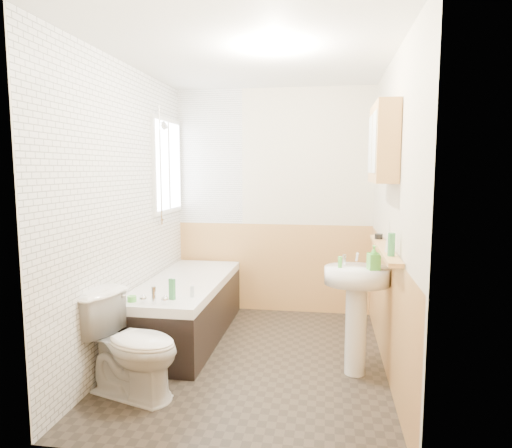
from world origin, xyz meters
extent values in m
plane|color=black|center=(0.00, 0.00, 0.00)|extent=(2.80, 2.80, 0.00)
plane|color=white|center=(0.00, 0.00, 2.50)|extent=(2.80, 2.80, 0.00)
cube|color=beige|center=(0.00, 1.41, 1.25)|extent=(2.20, 0.02, 2.50)
cube|color=beige|center=(0.00, -1.41, 1.25)|extent=(2.20, 0.02, 2.50)
cube|color=beige|center=(-1.11, 0.00, 1.25)|extent=(0.02, 2.80, 2.50)
cube|color=beige|center=(1.11, 0.00, 1.25)|extent=(0.02, 2.80, 2.50)
cube|color=tan|center=(1.09, 0.00, 0.50)|extent=(0.01, 2.80, 1.00)
cube|color=tan|center=(0.00, -1.39, 0.50)|extent=(2.20, 0.01, 1.00)
cube|color=tan|center=(0.00, 1.39, 0.50)|extent=(2.20, 0.01, 1.00)
cube|color=white|center=(-1.09, 0.00, 1.25)|extent=(0.01, 2.80, 2.50)
cube|color=white|center=(-0.73, 1.39, 1.75)|extent=(0.75, 0.01, 1.50)
cube|color=white|center=(-1.07, 0.95, 1.65)|extent=(0.03, 0.79, 0.99)
cube|color=white|center=(-1.05, 0.95, 1.65)|extent=(0.01, 0.70, 0.90)
cube|color=white|center=(-1.05, 0.95, 1.65)|extent=(0.01, 0.04, 0.90)
cube|color=black|center=(-0.73, 0.44, 0.24)|extent=(0.70, 1.81, 0.49)
cube|color=white|center=(-0.73, 0.44, 0.53)|extent=(0.70, 1.81, 0.08)
cube|color=white|center=(-0.73, 0.44, 0.52)|extent=(0.56, 1.67, 0.04)
cylinder|color=silver|center=(-0.73, -0.37, 0.64)|extent=(0.04, 0.04, 0.14)
sphere|color=silver|center=(-0.82, -0.37, 0.61)|extent=(0.06, 0.06, 0.06)
sphere|color=silver|center=(-0.64, -0.37, 0.61)|extent=(0.06, 0.06, 0.06)
cylinder|color=silver|center=(-1.05, 0.68, 1.65)|extent=(0.02, 0.02, 1.18)
cylinder|color=silver|center=(-1.05, 0.68, 1.11)|extent=(0.04, 0.04, 0.02)
cylinder|color=silver|center=(-1.05, 0.68, 2.19)|extent=(0.04, 0.04, 0.02)
cylinder|color=silver|center=(-1.00, 0.68, 2.04)|extent=(0.06, 0.08, 0.09)
imported|color=white|center=(-0.76, -0.74, 0.37)|extent=(0.84, 0.62, 0.74)
cylinder|color=white|center=(0.84, -0.13, 0.35)|extent=(0.16, 0.16, 0.70)
ellipsoid|color=white|center=(0.84, -0.13, 0.79)|extent=(0.50, 0.41, 0.14)
cylinder|color=silver|center=(0.74, -0.04, 0.90)|extent=(0.03, 0.03, 0.08)
cylinder|color=silver|center=(0.94, -0.04, 0.90)|extent=(0.03, 0.03, 0.08)
cylinder|color=silver|center=(0.84, -0.05, 0.93)|extent=(0.02, 0.11, 0.09)
cube|color=tan|center=(1.04, -0.11, 1.01)|extent=(0.10, 1.29, 0.03)
cube|color=tan|center=(1.02, -0.06, 1.81)|extent=(0.16, 0.66, 0.59)
cube|color=silver|center=(0.93, -0.22, 1.81)|extent=(0.01, 0.25, 0.45)
cube|color=silver|center=(0.93, 0.10, 1.81)|extent=(0.01, 0.25, 0.45)
cylinder|color=#388447|center=(1.04, -0.49, 1.10)|extent=(0.06, 0.06, 0.16)
cone|color=silver|center=(1.04, -0.35, 1.15)|extent=(0.06, 0.06, 0.25)
cylinder|color=black|center=(1.04, 0.29, 1.05)|extent=(0.08, 0.08, 0.04)
imported|color=#59C647|center=(0.96, -0.20, 0.90)|extent=(0.13, 0.20, 0.09)
cylinder|color=#59C647|center=(0.71, -0.17, 0.90)|extent=(0.03, 0.03, 0.09)
cube|color=#388447|center=(-0.63, -0.23, 0.65)|extent=(0.06, 0.05, 0.17)
cylinder|color=#59C647|center=(-0.93, -0.33, 0.59)|extent=(0.10, 0.10, 0.05)
cylinder|color=silver|center=(-0.49, -0.13, 0.61)|extent=(0.04, 0.04, 0.09)
camera|label=1|loc=(0.60, -3.68, 1.62)|focal=32.00mm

